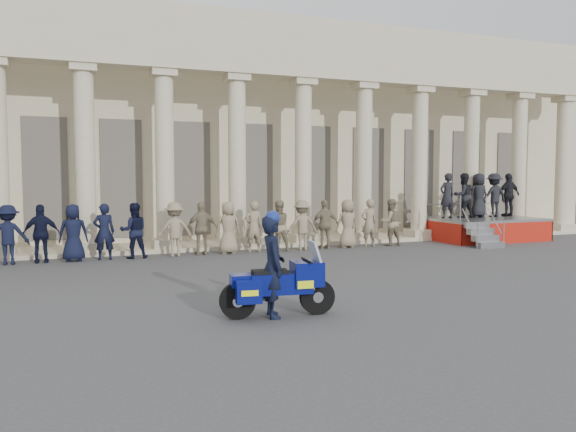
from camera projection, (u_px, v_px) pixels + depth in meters
The scene contains 6 objects.
ground at pixel (278, 293), 12.69m from camera, with size 90.00×90.00×0.00m, color #3D3D3F.
building at pixel (171, 136), 26.12m from camera, with size 40.00×12.50×9.00m.
officer_rank at pixel (124, 231), 17.90m from camera, with size 20.23×0.68×1.79m.
reviewing_stand at pixel (482, 203), 23.54m from camera, with size 4.53×4.27×2.77m.
motorcycle at pixel (279, 284), 10.50m from camera, with size 2.21×0.96×1.42m.
rider at pixel (273, 265), 10.45m from camera, with size 0.54×0.75×2.00m.
Camera 1 is at (-4.26, -11.79, 2.62)m, focal length 35.00 mm.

